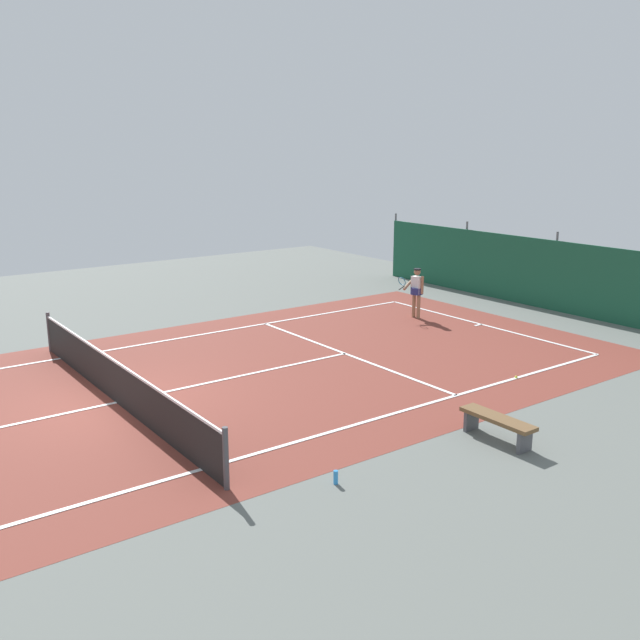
# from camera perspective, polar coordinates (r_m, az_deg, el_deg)

# --- Properties ---
(ground_plane) EXTENTS (36.00, 36.00, 0.00)m
(ground_plane) POSITION_cam_1_polar(r_m,az_deg,el_deg) (16.36, -16.04, -6.43)
(ground_plane) COLOR slate
(court_surface) EXTENTS (11.02, 26.60, 0.01)m
(court_surface) POSITION_cam_1_polar(r_m,az_deg,el_deg) (16.36, -16.04, -6.42)
(court_surface) COLOR brown
(court_surface) RESTS_ON ground
(tennis_net) EXTENTS (10.12, 0.10, 1.10)m
(tennis_net) POSITION_cam_1_polar(r_m,az_deg,el_deg) (16.20, -16.16, -4.73)
(tennis_net) COLOR black
(tennis_net) RESTS_ON ground
(back_fence) EXTENTS (16.30, 0.98, 2.70)m
(back_fence) POSITION_cam_1_polar(r_m,az_deg,el_deg) (25.98, 18.82, 2.36)
(back_fence) COLOR #195138
(back_fence) RESTS_ON ground
(tennis_player) EXTENTS (0.67, 0.78, 1.64)m
(tennis_player) POSITION_cam_1_polar(r_m,az_deg,el_deg) (23.34, 7.76, 2.48)
(tennis_player) COLOR #9E7051
(tennis_player) RESTS_ON ground
(tennis_ball_near_player) EXTENTS (0.07, 0.07, 0.07)m
(tennis_ball_near_player) POSITION_cam_1_polar(r_m,az_deg,el_deg) (17.97, 15.51, -4.45)
(tennis_ball_near_player) COLOR #CCDB33
(tennis_ball_near_player) RESTS_ON ground
(parked_car) EXTENTS (2.15, 4.27, 1.68)m
(parked_car) POSITION_cam_1_polar(r_m,az_deg,el_deg) (27.75, 23.44, 3.01)
(parked_car) COLOR black
(parked_car) RESTS_ON ground
(courtside_bench) EXTENTS (1.60, 0.40, 0.49)m
(courtside_bench) POSITION_cam_1_polar(r_m,az_deg,el_deg) (14.10, 14.10, -8.00)
(courtside_bench) COLOR brown
(courtside_bench) RESTS_ON ground
(water_bottle) EXTENTS (0.08, 0.08, 0.24)m
(water_bottle) POSITION_cam_1_polar(r_m,az_deg,el_deg) (12.15, 1.27, -12.55)
(water_bottle) COLOR #338CD8
(water_bottle) RESTS_ON ground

